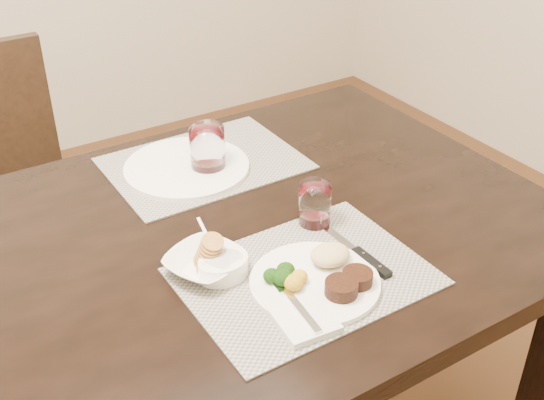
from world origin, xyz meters
TOP-DOWN VIEW (x-y plane):
  - dining_table at (0.00, 0.00)m, footprint 2.00×1.00m
  - chair_far at (0.00, 0.93)m, footprint 0.42×0.42m
  - placemat_near at (0.34, -0.21)m, footprint 0.46×0.34m
  - placemat_far at (0.38, 0.29)m, footprint 0.46×0.34m
  - dinner_plate at (0.35, -0.25)m, footprint 0.25×0.25m
  - napkin_fork at (0.27, -0.29)m, footprint 0.11×0.18m
  - steak_knife at (0.47, -0.23)m, footprint 0.02×0.24m
  - cracker_bowl at (0.18, -0.10)m, footprint 0.19×0.19m
  - sauce_ramekin at (0.21, -0.13)m, footprint 0.10×0.15m
  - wine_glass_near at (0.46, -0.07)m, footprint 0.07×0.07m
  - far_plate at (0.33, 0.28)m, footprint 0.30×0.30m
  - wine_glass_far at (0.37, 0.25)m, footprint 0.08×0.08m

SIDE VIEW (x-z plane):
  - chair_far at x=0.00m, z-range 0.05..0.95m
  - dining_table at x=0.00m, z-range 0.29..1.04m
  - placemat_near at x=0.34m, z-range 0.75..0.75m
  - placemat_far at x=0.38m, z-range 0.75..0.75m
  - steak_knife at x=0.47m, z-range 0.75..0.77m
  - far_plate at x=0.33m, z-range 0.75..0.77m
  - napkin_fork at x=0.27m, z-range 0.75..0.77m
  - dinner_plate at x=0.35m, z-range 0.75..0.79m
  - cracker_bowl at x=0.18m, z-range 0.74..0.81m
  - sauce_ramekin at x=0.21m, z-range 0.74..0.82m
  - wine_glass_near at x=0.46m, z-range 0.75..0.84m
  - wine_glass_far at x=0.37m, z-range 0.75..0.86m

